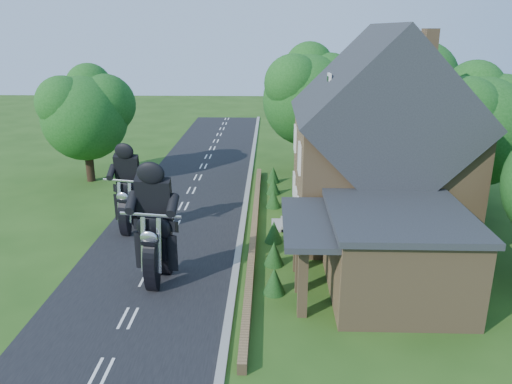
{
  "coord_description": "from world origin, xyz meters",
  "views": [
    {
      "loc": [
        5.1,
        -18.57,
        9.98
      ],
      "look_at": [
        4.45,
        3.31,
        2.8
      ],
      "focal_mm": 35.0,
      "sensor_mm": 36.0,
      "label": 1
    }
  ],
  "objects_px": {
    "annex": "(392,252)",
    "motorcycle_follow": "(131,219)",
    "house": "(378,147)",
    "motorcycle_lead": "(159,265)",
    "garden_wall": "(254,230)"
  },
  "relations": [
    {
      "from": "annex",
      "to": "motorcycle_follow",
      "type": "distance_m",
      "value": 13.32
    },
    {
      "from": "house",
      "to": "motorcycle_lead",
      "type": "bearing_deg",
      "value": -147.63
    },
    {
      "from": "garden_wall",
      "to": "annex",
      "type": "xyz_separation_m",
      "value": [
        5.57,
        -5.8,
        1.57
      ]
    },
    {
      "from": "annex",
      "to": "house",
      "type": "bearing_deg",
      "value": 84.76
    },
    {
      "from": "motorcycle_follow",
      "to": "annex",
      "type": "bearing_deg",
      "value": 165.53
    },
    {
      "from": "garden_wall",
      "to": "annex",
      "type": "height_order",
      "value": "annex"
    },
    {
      "from": "motorcycle_lead",
      "to": "annex",
      "type": "bearing_deg",
      "value": -174.57
    },
    {
      "from": "garden_wall",
      "to": "house",
      "type": "bearing_deg",
      "value": 9.17
    },
    {
      "from": "annex",
      "to": "motorcycle_follow",
      "type": "xyz_separation_m",
      "value": [
        -11.89,
        5.93,
        -1.06
      ]
    },
    {
      "from": "garden_wall",
      "to": "annex",
      "type": "relative_size",
      "value": 3.12
    },
    {
      "from": "house",
      "to": "motorcycle_follow",
      "type": "distance_m",
      "value": 13.06
    },
    {
      "from": "annex",
      "to": "motorcycle_follow",
      "type": "height_order",
      "value": "annex"
    },
    {
      "from": "house",
      "to": "annex",
      "type": "height_order",
      "value": "house"
    },
    {
      "from": "house",
      "to": "motorcycle_lead",
      "type": "relative_size",
      "value": 6.13
    },
    {
      "from": "motorcycle_follow",
      "to": "house",
      "type": "bearing_deg",
      "value": -163.98
    }
  ]
}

